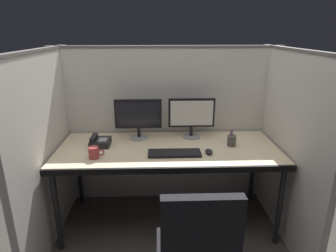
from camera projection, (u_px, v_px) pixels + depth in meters
The scene contains 12 objects.
ground_plane at pixel (170, 242), 2.45m from camera, with size 8.00×8.00×0.00m, color #423D38.
cubicle_partition_rear at pixel (167, 126), 2.91m from camera, with size 2.21×0.06×1.57m.
cubicle_partition_left at pixel (47, 148), 2.35m from camera, with size 0.06×1.41×1.57m.
cubicle_partition_right at pixel (287, 145), 2.42m from camera, with size 0.06×1.41×1.57m.
desk at pixel (168, 153), 2.50m from camera, with size 1.90×0.80×0.74m.
monitor_left at pixel (138, 116), 2.65m from camera, with size 0.43×0.17×0.37m.
monitor_right at pixel (191, 115), 2.68m from camera, with size 0.43×0.17×0.37m.
keyboard_main at pixel (174, 153), 2.36m from camera, with size 0.43×0.15×0.02m, color black.
computer_mouse at pixel (209, 152), 2.37m from camera, with size 0.06×0.10×0.04m.
coffee_mug at pixel (94, 153), 2.28m from camera, with size 0.13×0.08×0.09m.
desk_phone at pixel (100, 142), 2.53m from camera, with size 0.17×0.19×0.09m.
pen_cup at pixel (232, 140), 2.52m from camera, with size 0.08×0.08×0.15m.
Camera 1 is at (-0.09, -2.01, 1.71)m, focal length 30.85 mm.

